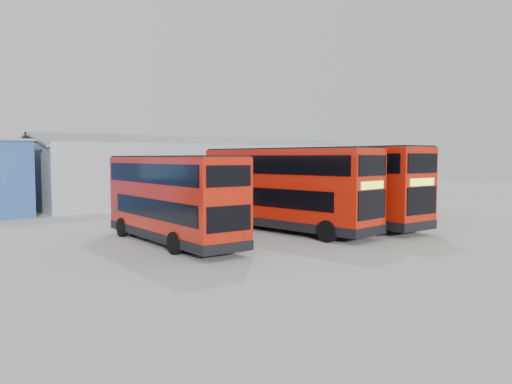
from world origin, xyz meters
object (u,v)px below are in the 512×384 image
object	(u,v)px
double_decker_left	(172,200)
single_decker_blue	(352,190)
double_decker_centre	(287,190)
double_decker_right	(343,187)
maintenance_shed	(202,172)

from	to	relation	value
double_decker_left	single_decker_blue	world-z (taller)	double_decker_left
double_decker_left	double_decker_centre	world-z (taller)	double_decker_centre
double_decker_left	double_decker_right	world-z (taller)	double_decker_right
double_decker_left	double_decker_centre	bearing A→B (deg)	178.19
double_decker_centre	double_decker_right	xyz separation A→B (m)	(4.10, -0.15, 0.05)
maintenance_shed	double_decker_right	distance (m)	20.54
double_decker_right	single_decker_blue	xyz separation A→B (m)	(6.47, 5.21, -0.72)
double_decker_centre	double_decker_right	bearing A→B (deg)	-10.27
maintenance_shed	double_decker_centre	world-z (taller)	maintenance_shed
double_decker_left	double_decker_right	bearing A→B (deg)	178.13
maintenance_shed	double_decker_left	xyz separation A→B (m)	(-13.32, -19.99, -0.60)
maintenance_shed	double_decker_left	size ratio (longest dim) A/B	3.20
double_decker_left	maintenance_shed	bearing A→B (deg)	-123.54
maintenance_shed	double_decker_right	xyz separation A→B (m)	(-2.62, -20.37, -0.35)
maintenance_shed	single_decker_blue	bearing A→B (deg)	-75.74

